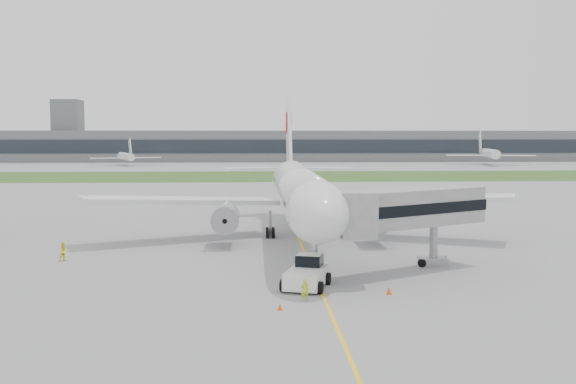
{
  "coord_description": "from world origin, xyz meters",
  "views": [
    {
      "loc": [
        -4.89,
        -65.73,
        11.59
      ],
      "look_at": [
        -1.42,
        2.0,
        5.66
      ],
      "focal_mm": 40.0,
      "sensor_mm": 36.0,
      "label": 1
    }
  ],
  "objects": [
    {
      "name": "ground",
      "position": [
        0.0,
        0.0,
        0.0
      ],
      "size": [
        600.0,
        600.0,
        0.0
      ],
      "primitive_type": "plane",
      "color": "#969699",
      "rests_on": "ground"
    },
    {
      "name": "apron_markings",
      "position": [
        0.0,
        -5.0,
        0.0
      ],
      "size": [
        70.0,
        70.0,
        0.04
      ],
      "primitive_type": null,
      "color": "yellow",
      "rests_on": "ground"
    },
    {
      "name": "grass_strip",
      "position": [
        0.0,
        120.0,
        0.01
      ],
      "size": [
        600.0,
        50.0,
        0.02
      ],
      "primitive_type": "cube",
      "color": "#2E521E",
      "rests_on": "ground"
    },
    {
      "name": "terminal_building",
      "position": [
        0.0,
        229.87,
        7.0
      ],
      "size": [
        320.0,
        22.3,
        14.0
      ],
      "color": "slate",
      "rests_on": "ground"
    },
    {
      "name": "control_tower",
      "position": [
        -90.0,
        232.0,
        0.0
      ],
      "size": [
        12.0,
        12.0,
        56.0
      ],
      "primitive_type": null,
      "color": "slate",
      "rests_on": "ground"
    },
    {
      "name": "airliner",
      "position": [
        0.0,
        4.87,
        5.66
      ],
      "size": [
        48.13,
        53.95,
        17.88
      ],
      "color": "white",
      "rests_on": "ground"
    },
    {
      "name": "pushback_tug",
      "position": [
        -0.95,
        -17.36,
        1.11
      ],
      "size": [
        4.24,
        5.26,
        2.4
      ],
      "rotation": [
        0.0,
        0.0,
        -0.3
      ],
      "color": "white",
      "rests_on": "ground"
    },
    {
      "name": "jet_bridge",
      "position": [
        7.77,
        -12.39,
        5.37
      ],
      "size": [
        14.61,
        11.16,
        7.26
      ],
      "rotation": [
        0.0,
        0.0,
        0.51
      ],
      "color": "#A5A5A7",
      "rests_on": "ground"
    },
    {
      "name": "safety_cone_left",
      "position": [
        -3.29,
        -23.85,
        0.25
      ],
      "size": [
        0.36,
        0.36,
        0.5
      ],
      "primitive_type": "cone",
      "color": "#E8540C",
      "rests_on": "ground"
    },
    {
      "name": "safety_cone_right",
      "position": [
        4.88,
        -20.01,
        0.3
      ],
      "size": [
        0.43,
        0.43,
        0.59
      ],
      "primitive_type": "cone",
      "color": "#E8540C",
      "rests_on": "ground"
    },
    {
      "name": "ground_crew_near",
      "position": [
        -1.45,
        -21.53,
        0.78
      ],
      "size": [
        0.63,
        0.47,
        1.56
      ],
      "primitive_type": "imported",
      "rotation": [
        0.0,
        0.0,
        3.32
      ],
      "color": "#B1D723",
      "rests_on": "ground"
    },
    {
      "name": "ground_crew_far",
      "position": [
        -22.7,
        -6.0,
        0.9
      ],
      "size": [
        1.11,
        1.09,
        1.81
      ],
      "primitive_type": "imported",
      "rotation": [
        0.0,
        0.0,
        0.7
      ],
      "color": "#FCFC2A",
      "rests_on": "ground"
    },
    {
      "name": "distant_aircraft_left",
      "position": [
        -55.72,
        189.27,
        0.0
      ],
      "size": [
        33.89,
        32.02,
        10.4
      ],
      "primitive_type": null,
      "rotation": [
        0.0,
        0.0,
        0.36
      ],
      "color": "white",
      "rests_on": "ground"
    },
    {
      "name": "distant_aircraft_right",
      "position": [
        89.47,
        187.52,
        0.0
      ],
      "size": [
        40.33,
        37.22,
        13.24
      ],
      "primitive_type": null,
      "rotation": [
        0.0,
        0.0,
        -0.21
      ],
      "color": "white",
      "rests_on": "ground"
    }
  ]
}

